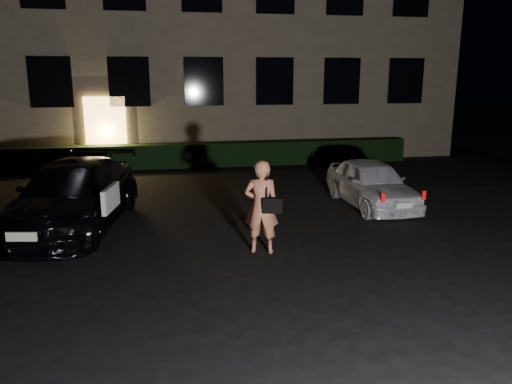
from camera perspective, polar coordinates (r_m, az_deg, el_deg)
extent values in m
plane|color=black|center=(8.23, 1.15, -10.24)|extent=(80.00, 80.00, 0.00)
cube|color=#6A5A4C|center=(22.59, -7.11, 20.22)|extent=(20.00, 8.00, 12.00)
cube|color=#FBB859|center=(18.53, -16.75, 6.52)|extent=(1.40, 0.10, 2.50)
cube|color=black|center=(18.68, -22.42, 11.53)|extent=(1.40, 0.10, 1.70)
cube|color=black|center=(18.35, -14.28, 12.10)|extent=(1.40, 0.10, 1.70)
cube|color=black|center=(18.39, -5.98, 12.44)|extent=(1.40, 0.10, 1.70)
cube|color=black|center=(18.79, 2.14, 12.52)|extent=(1.40, 0.10, 1.70)
cube|color=black|center=(19.53, 9.78, 12.37)|extent=(1.40, 0.10, 1.70)
cube|color=black|center=(20.57, 16.74, 12.06)|extent=(1.40, 0.10, 1.70)
cube|color=black|center=(18.17, -5.66, 4.27)|extent=(15.00, 0.70, 0.85)
imported|color=black|center=(11.55, -20.13, -0.38)|extent=(2.83, 5.17, 1.42)
cube|color=white|center=(10.35, -16.27, -0.67)|extent=(0.27, 1.01, 0.47)
cube|color=silver|center=(9.32, -25.23, -4.64)|extent=(0.52, 0.14, 0.16)
imported|color=white|center=(12.95, 13.06, 1.00)|extent=(1.48, 3.51, 1.18)
cube|color=red|center=(11.28, 14.33, -0.62)|extent=(0.07, 0.05, 0.20)
cube|color=red|center=(11.74, 18.65, -0.37)|extent=(0.07, 0.05, 0.20)
cube|color=silver|center=(11.51, 16.57, -1.50)|extent=(0.40, 0.04, 0.12)
imported|color=#D57D59|center=(9.28, 0.62, -1.69)|extent=(0.74, 0.60, 1.77)
cube|color=black|center=(9.13, 1.91, -1.54)|extent=(0.39, 0.26, 0.28)
cube|color=black|center=(9.08, 1.21, 0.99)|extent=(0.06, 0.07, 0.55)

